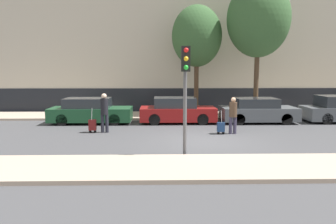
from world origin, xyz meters
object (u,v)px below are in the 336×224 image
Objects in this scene: parked_car_0 at (90,111)px; trolley_right at (221,127)px; pedestrian_left at (104,110)px; traffic_light at (185,79)px; parked_car_2 at (258,111)px; trolley_left at (92,125)px; bare_tree_down_street at (258,19)px; parked_car_1 at (177,111)px; pedestrian_right at (233,113)px; bare_tree_near_crossing at (197,36)px.

parked_car_0 is 4.00× the size of trolley_right.
parked_car_0 is at bearing 153.92° from trolley_right.
pedestrian_left is 5.64m from traffic_light.
trolley_left is at bearing -161.97° from parked_car_2.
pedestrian_left is (1.20, -2.63, 0.38)m from parked_car_0.
parked_car_2 is 4.12m from trolley_right.
pedestrian_left is at bearing 128.14° from traffic_light.
parked_car_2 is 5.33m from bare_tree_down_street.
pedestrian_right reaches higher than parked_car_1.
trolley_right is 0.30× the size of traffic_light.
pedestrian_right is at bearing -123.22° from parked_car_2.
trolley_left is at bearing -145.84° from parked_car_1.
parked_car_0 reaches higher than trolley_right.
traffic_light is (-0.09, -6.93, 1.92)m from parked_car_1.
traffic_light reaches higher than parked_car_0.
traffic_light is at bearing -47.28° from trolley_left.
traffic_light reaches higher than trolley_left.
trolley_right is at bearing -179.93° from pedestrian_right.
parked_car_0 is 7.79m from bare_tree_near_crossing.
bare_tree_near_crossing is at bearing 81.65° from traffic_light.
pedestrian_right reaches higher than parked_car_0.
parked_car_0 is 2.77m from trolley_left.
parked_car_2 is at bearing 14.29° from pedestrian_left.
trolley_right is at bearing -60.63° from parked_car_1.
parked_car_0 is 9.02m from parked_car_2.
bare_tree_down_street reaches higher than traffic_light.
bare_tree_down_street reaches higher than parked_car_0.
pedestrian_right is at bearing -53.04° from parked_car_1.
parked_car_1 is 0.61× the size of bare_tree_near_crossing.
bare_tree_near_crossing reaches higher than parked_car_2.
parked_car_1 is 3.53× the size of trolley_left.
parked_car_2 is 0.60× the size of bare_tree_near_crossing.
bare_tree_near_crossing is at bearing 43.74° from pedestrian_left.
pedestrian_left is 8.12m from bare_tree_near_crossing.
trolley_right is (1.79, -3.18, -0.32)m from parked_car_1.
parked_car_2 is 8.48m from traffic_light.
bare_tree_down_street is at bearing -18.11° from bare_tree_near_crossing.
traffic_light is 9.98m from bare_tree_near_crossing.
bare_tree_near_crossing is 0.85× the size of bare_tree_down_street.
parked_car_0 is 8.49m from traffic_light.
parked_car_0 is at bearing -155.49° from bare_tree_near_crossing.
bare_tree_near_crossing reaches higher than pedestrian_right.
parked_car_1 is 1.12× the size of traffic_light.
pedestrian_left is at bearing -65.47° from parked_car_0.
parked_car_2 is at bearing 0.17° from parked_car_1.
parked_car_0 is at bearing -170.22° from bare_tree_down_street.
parked_car_1 is at bearing 33.11° from pedestrian_left.
pedestrian_right is 0.82m from trolley_right.
traffic_light is at bearing -119.40° from bare_tree_down_street.
pedestrian_left is 0.27× the size of bare_tree_near_crossing.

